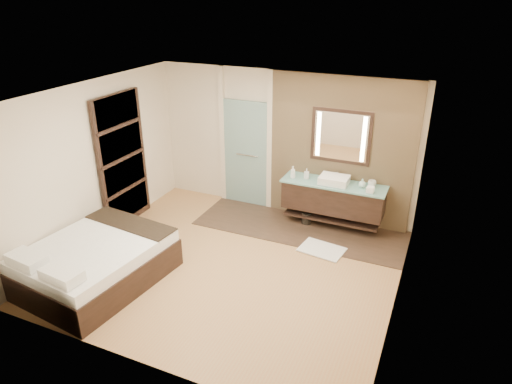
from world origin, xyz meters
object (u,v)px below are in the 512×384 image
at_px(vanity, 333,197).
at_px(waste_bin, 306,218).
at_px(mirror_unit, 341,137).
at_px(bed, 96,263).

bearing_deg(vanity, waste_bin, -167.87).
distance_m(vanity, mirror_unit, 1.10).
xyz_separation_m(bed, waste_bin, (2.31, 2.98, -0.21)).
distance_m(bed, waste_bin, 3.77).
xyz_separation_m(mirror_unit, bed, (-2.75, -3.31, -1.33)).
xyz_separation_m(mirror_unit, waste_bin, (-0.45, -0.33, -1.54)).
bearing_deg(mirror_unit, waste_bin, -143.12).
bearing_deg(mirror_unit, bed, -129.69).
distance_m(vanity, bed, 4.13).
bearing_deg(mirror_unit, vanity, -90.00).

